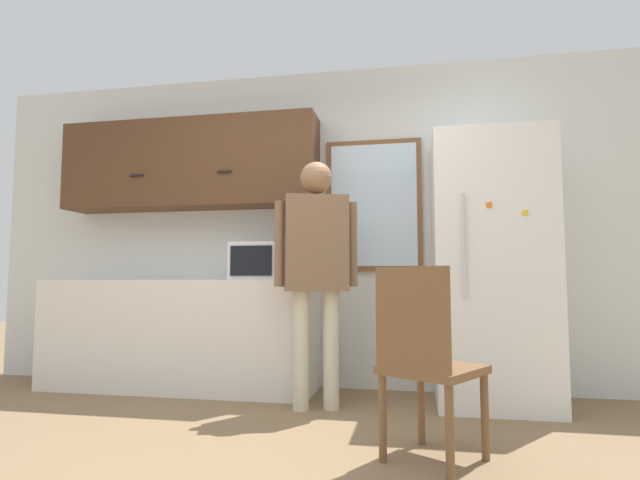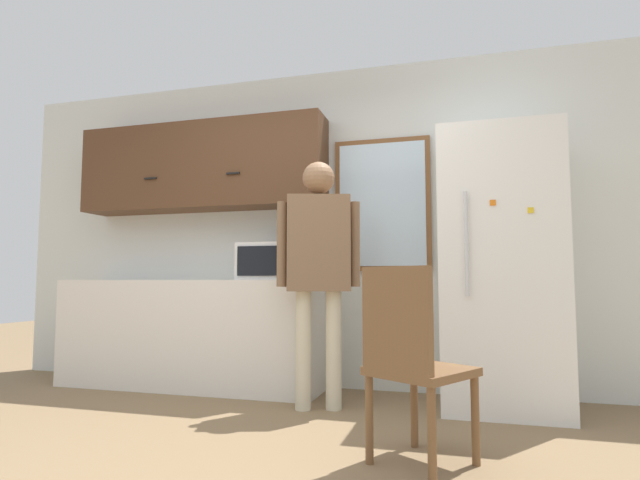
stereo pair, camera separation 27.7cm
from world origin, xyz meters
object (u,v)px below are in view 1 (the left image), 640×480
object	(u,v)px
person	(316,256)
refrigerator	(491,269)
microwave	(263,261)
chair	(424,355)

from	to	relation	value
person	refrigerator	bearing A→B (deg)	-1.26
microwave	person	xyz separation A→B (m)	(0.50, -0.38, 0.02)
chair	microwave	bearing A→B (deg)	-15.11
microwave	chair	bearing A→B (deg)	-46.80
person	refrigerator	world-z (taller)	refrigerator
person	chair	xyz separation A→B (m)	(0.72, -0.92, -0.54)
refrigerator	person	bearing A→B (deg)	-164.49
refrigerator	microwave	bearing A→B (deg)	178.81
refrigerator	chair	bearing A→B (deg)	-111.86
microwave	person	world-z (taller)	person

